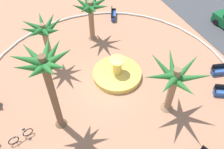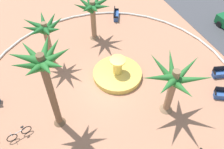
# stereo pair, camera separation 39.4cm
# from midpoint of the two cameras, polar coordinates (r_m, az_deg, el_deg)

# --- Properties ---
(ground_plane) EXTENTS (80.00, 80.00, 0.00)m
(ground_plane) POSITION_cam_midpoint_polar(r_m,az_deg,el_deg) (19.52, -1.12, -2.71)
(ground_plane) COLOR tan
(plaza_curb) EXTENTS (21.16, 21.16, 0.20)m
(plaza_curb) POSITION_cam_midpoint_polar(r_m,az_deg,el_deg) (19.44, -1.12, -2.53)
(plaza_curb) COLOR silver
(plaza_curb) RESTS_ON ground
(fountain) EXTENTS (4.07, 4.07, 1.89)m
(fountain) POSITION_cam_midpoint_polar(r_m,az_deg,el_deg) (20.03, 0.66, 0.25)
(fountain) COLOR gold
(fountain) RESTS_ON ground
(palm_tree_near_fountain) EXTENTS (3.39, 3.42, 6.85)m
(palm_tree_near_fountain) POSITION_cam_midpoint_polar(r_m,az_deg,el_deg) (13.75, -16.11, 0.30)
(palm_tree_near_fountain) COLOR brown
(palm_tree_near_fountain) RESTS_ON ground
(palm_tree_by_curb) EXTENTS (3.49, 3.36, 4.73)m
(palm_tree_by_curb) POSITION_cam_midpoint_polar(r_m,az_deg,el_deg) (19.37, -16.36, 9.32)
(palm_tree_by_curb) COLOR #8E6B4C
(palm_tree_by_curb) RESTS_ON ground
(palm_tree_mid_plaza) EXTENTS (3.77, 3.65, 4.29)m
(palm_tree_mid_plaza) POSITION_cam_midpoint_polar(r_m,az_deg,el_deg) (22.18, -5.64, 15.05)
(palm_tree_mid_plaza) COLOR #8E6B4C
(palm_tree_mid_plaza) RESTS_ON ground
(palm_tree_far_side) EXTENTS (4.43, 4.57, 4.44)m
(palm_tree_far_side) POSITION_cam_midpoint_polar(r_m,az_deg,el_deg) (16.16, 13.88, -1.31)
(palm_tree_far_side) COLOR #8E6B4C
(palm_tree_far_side) RESTS_ON ground
(bench_west) EXTENTS (1.25, 1.63, 1.00)m
(bench_west) POSITION_cam_midpoint_polar(r_m,az_deg,el_deg) (20.50, 24.55, -3.85)
(bench_west) COLOR #335BA8
(bench_west) RESTS_ON ground
(bench_north) EXTENTS (0.93, 1.68, 1.00)m
(bench_north) POSITION_cam_midpoint_polar(r_m,az_deg,el_deg) (22.06, 23.91, 0.82)
(bench_north) COLOR #335BA8
(bench_north) RESTS_ON ground
(bench_southeast) EXTENTS (1.65, 1.16, 1.00)m
(bench_southeast) POSITION_cam_midpoint_polar(r_m,az_deg,el_deg) (26.51, -0.13, 13.91)
(bench_southeast) COLOR #335BA8
(bench_southeast) RESTS_ON ground
(bicycle_red_frame) EXTENTS (0.54, 1.69, 0.94)m
(bicycle_red_frame) POSITION_cam_midpoint_polar(r_m,az_deg,el_deg) (17.71, -21.48, -13.50)
(bicycle_red_frame) COLOR black
(bicycle_red_frame) RESTS_ON ground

